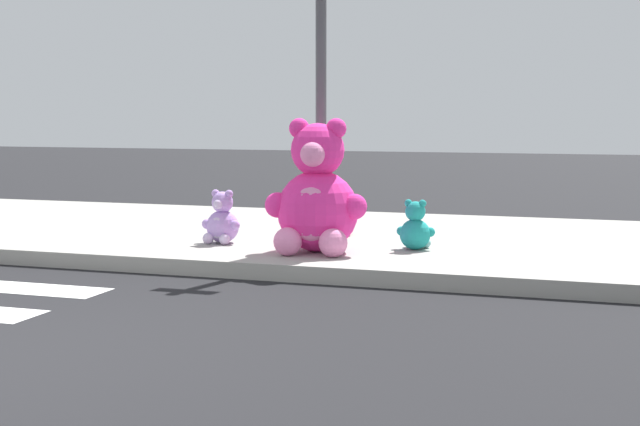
% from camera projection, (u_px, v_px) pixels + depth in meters
% --- Properties ---
extents(sidewalk, '(28.00, 4.40, 0.15)m').
position_uv_depth(sidewalk, '(260.00, 236.00, 10.25)').
color(sidewalk, '#9E9B93').
rests_on(sidewalk, ground_plane).
extents(sign_pole, '(0.56, 0.11, 3.20)m').
position_uv_depth(sign_pole, '(321.00, 75.00, 8.99)').
color(sign_pole, '#4C4C51').
rests_on(sign_pole, sidewalk).
extents(plush_pink_large, '(0.98, 0.88, 1.27)m').
position_uv_depth(plush_pink_large, '(317.00, 199.00, 8.51)').
color(plush_pink_large, '#F22D93').
rests_on(plush_pink_large, sidewalk).
extents(plush_teal, '(0.38, 0.33, 0.49)m').
position_uv_depth(plush_teal, '(415.00, 229.00, 8.70)').
color(plush_teal, teal).
rests_on(plush_teal, sidewalk).
extents(plush_red, '(0.39, 0.39, 0.55)m').
position_uv_depth(plush_red, '(339.00, 215.00, 9.75)').
color(plush_red, red).
rests_on(plush_red, sidewalk).
extents(plush_lavender, '(0.42, 0.37, 0.55)m').
position_uv_depth(plush_lavender, '(222.00, 222.00, 9.14)').
color(plush_lavender, '#B28CD8').
rests_on(plush_lavender, sidewalk).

